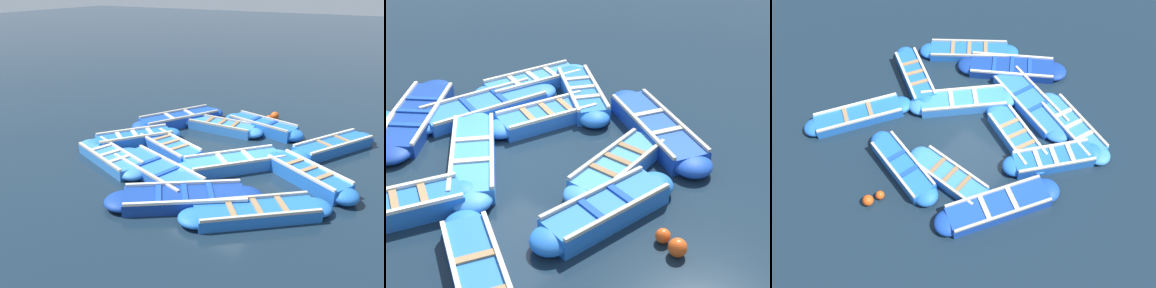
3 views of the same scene
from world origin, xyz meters
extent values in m
plane|color=#162838|center=(0.00, 0.00, 0.00)|extent=(120.00, 120.00, 0.00)
cube|color=blue|center=(-2.20, 2.57, 0.14)|extent=(2.80, 2.48, 0.29)
ellipsoid|color=blue|center=(-3.33, 1.67, 0.14)|extent=(1.13, 1.13, 0.29)
ellipsoid|color=blue|center=(-1.07, 3.47, 0.14)|extent=(1.13, 1.13, 0.29)
cube|color=#B2AD9E|center=(-1.96, 2.26, 0.32)|extent=(2.27, 1.83, 0.07)
cube|color=#B2AD9E|center=(-2.45, 2.87, 0.32)|extent=(2.27, 1.83, 0.07)
cube|color=#9E7A51|center=(-2.68, 2.19, 0.31)|extent=(0.58, 0.68, 0.04)
cube|color=#9E7A51|center=(-2.20, 2.57, 0.31)|extent=(0.58, 0.68, 0.04)
cube|color=#9E7A51|center=(-1.72, 2.95, 0.31)|extent=(0.58, 0.68, 0.04)
cube|color=blue|center=(0.99, 2.03, 0.14)|extent=(3.18, 1.88, 0.29)
ellipsoid|color=blue|center=(-0.45, 2.48, 0.14)|extent=(1.20, 1.18, 0.29)
ellipsoid|color=blue|center=(2.42, 1.57, 0.14)|extent=(1.20, 1.18, 0.29)
cube|color=beige|center=(0.84, 1.58, 0.32)|extent=(2.84, 0.97, 0.07)
cube|color=beige|center=(1.13, 2.47, 0.32)|extent=(2.84, 0.97, 0.07)
cube|color=#1947B7|center=(0.58, 2.16, 0.31)|extent=(0.40, 0.89, 0.04)
cube|color=#1947B7|center=(1.39, 1.90, 0.31)|extent=(0.40, 0.89, 0.04)
cube|color=#3884E0|center=(-0.74, 0.51, 0.18)|extent=(2.64, 2.74, 0.35)
ellipsoid|color=#3884E0|center=(-1.73, -0.56, 0.18)|extent=(1.17, 1.18, 0.35)
ellipsoid|color=#3884E0|center=(0.26, 1.57, 0.18)|extent=(1.17, 1.18, 0.35)
cube|color=beige|center=(-0.44, 0.23, 0.39)|extent=(2.00, 2.15, 0.07)
cube|color=beige|center=(-1.03, 0.78, 0.39)|extent=(2.00, 2.15, 0.07)
cube|color=beige|center=(-1.02, 0.20, 0.37)|extent=(0.67, 0.64, 0.04)
cube|color=beige|center=(-0.46, 0.81, 0.37)|extent=(0.67, 0.64, 0.04)
cube|color=blue|center=(-0.42, -2.74, 0.20)|extent=(2.60, 1.32, 0.40)
ellipsoid|color=blue|center=(-1.63, -2.47, 0.20)|extent=(0.90, 0.88, 0.40)
ellipsoid|color=blue|center=(0.80, -3.02, 0.20)|extent=(0.90, 0.88, 0.40)
cube|color=#B2AD9E|center=(-0.49, -3.09, 0.43)|extent=(2.40, 0.61, 0.07)
cube|color=#B2AD9E|center=(-0.34, -2.40, 0.43)|extent=(2.40, 0.61, 0.07)
cube|color=#1947B7|center=(-0.76, -2.67, 0.42)|extent=(0.29, 0.71, 0.04)
cube|color=#1947B7|center=(-0.07, -2.82, 0.42)|extent=(0.29, 0.71, 0.04)
cube|color=navy|center=(-0.44, 2.89, 0.15)|extent=(3.06, 2.52, 0.31)
ellipsoid|color=navy|center=(-1.69, 2.05, 0.15)|extent=(1.30, 1.29, 0.31)
ellipsoid|color=navy|center=(0.81, 3.74, 0.15)|extent=(1.30, 1.29, 0.31)
cube|color=silver|center=(-0.18, 2.52, 0.34)|extent=(2.49, 1.73, 0.07)
cube|color=silver|center=(-0.70, 3.27, 0.34)|extent=(2.49, 1.73, 0.07)
cube|color=#1947B7|center=(-0.97, 2.53, 0.33)|extent=(0.61, 0.80, 0.04)
cube|color=#1947B7|center=(-0.44, 2.89, 0.33)|extent=(0.61, 0.80, 0.04)
cube|color=#1947B7|center=(0.09, 3.26, 0.33)|extent=(0.61, 0.80, 0.04)
cube|color=#1947B7|center=(2.66, -1.91, 0.19)|extent=(2.30, 3.10, 0.38)
ellipsoid|color=#1947B7|center=(1.90, -3.24, 0.19)|extent=(1.15, 1.16, 0.38)
ellipsoid|color=#1947B7|center=(3.41, -0.59, 0.19)|extent=(1.15, 1.16, 0.38)
cube|color=#B2AD9E|center=(3.02, -2.12, 0.41)|extent=(1.55, 2.64, 0.07)
cube|color=#B2AD9E|center=(2.30, -1.71, 0.41)|extent=(1.55, 2.64, 0.07)
cube|color=beige|center=(2.44, -2.29, 0.40)|extent=(0.76, 0.52, 0.04)
cube|color=beige|center=(2.87, -1.54, 0.40)|extent=(0.76, 0.52, 0.04)
cube|color=blue|center=(1.56, 0.47, 0.16)|extent=(2.47, 1.65, 0.33)
ellipsoid|color=blue|center=(0.49, 0.90, 0.16)|extent=(1.04, 1.03, 0.33)
ellipsoid|color=blue|center=(2.64, 0.05, 0.16)|extent=(1.04, 1.03, 0.33)
cube|color=silver|center=(1.42, 0.11, 0.36)|extent=(2.14, 0.91, 0.07)
cube|color=silver|center=(1.71, 0.83, 0.36)|extent=(2.14, 0.91, 0.07)
cube|color=#9E7A51|center=(1.11, 0.66, 0.35)|extent=(0.41, 0.75, 0.04)
cube|color=#9E7A51|center=(1.56, 0.47, 0.35)|extent=(0.41, 0.75, 0.04)
cube|color=#9E7A51|center=(2.02, 0.29, 0.35)|extent=(0.41, 0.75, 0.04)
cube|color=blue|center=(-3.02, -2.25, 0.16)|extent=(2.15, 2.90, 0.33)
ellipsoid|color=blue|center=(-3.74, -3.49, 0.16)|extent=(1.02, 1.03, 0.33)
ellipsoid|color=blue|center=(-2.29, -1.00, 0.16)|extent=(1.02, 1.03, 0.33)
cube|color=silver|center=(-2.70, -2.43, 0.36)|extent=(1.49, 2.48, 0.07)
cube|color=silver|center=(-3.33, -2.07, 0.36)|extent=(1.49, 2.48, 0.07)
cube|color=#9E7A51|center=(-3.22, -2.60, 0.35)|extent=(0.68, 0.48, 0.04)
cube|color=#9E7A51|center=(-2.81, -1.90, 0.35)|extent=(0.68, 0.48, 0.04)
cube|color=blue|center=(-2.80, 0.28, 0.20)|extent=(2.51, 1.85, 0.39)
ellipsoid|color=blue|center=(-3.87, 0.86, 0.20)|extent=(1.00, 0.99, 0.39)
ellipsoid|color=blue|center=(-1.74, -0.30, 0.20)|extent=(1.00, 0.99, 0.39)
cube|color=silver|center=(-2.97, -0.03, 0.43)|extent=(2.13, 1.21, 0.07)
cube|color=silver|center=(-2.64, 0.59, 0.43)|extent=(2.13, 1.21, 0.07)
cube|color=#9E7A51|center=(-3.26, 0.52, 0.41)|extent=(0.45, 0.67, 0.04)
cube|color=#9E7A51|center=(-2.80, 0.28, 0.41)|extent=(0.45, 0.67, 0.04)
cube|color=#9E7A51|center=(-2.35, 0.03, 0.41)|extent=(0.45, 0.67, 0.04)
cube|color=blue|center=(2.96, 0.51, 0.18)|extent=(2.18, 2.47, 0.37)
ellipsoid|color=blue|center=(2.18, -0.48, 0.18)|extent=(1.05, 1.06, 0.37)
ellipsoid|color=blue|center=(3.73, 1.50, 0.18)|extent=(1.05, 1.06, 0.37)
cube|color=beige|center=(3.24, 0.29, 0.40)|extent=(1.58, 1.98, 0.07)
cube|color=beige|center=(2.67, 0.73, 0.40)|extent=(1.58, 1.98, 0.07)
cube|color=beige|center=(2.63, 0.09, 0.39)|extent=(0.64, 0.55, 0.04)
cube|color=beige|center=(2.96, 0.51, 0.39)|extent=(0.64, 0.55, 0.04)
cube|color=beige|center=(3.29, 0.93, 0.39)|extent=(0.64, 0.55, 0.04)
cube|color=#3884E0|center=(0.93, -2.06, 0.16)|extent=(2.41, 0.85, 0.32)
ellipsoid|color=#3884E0|center=(-0.27, -2.08, 0.16)|extent=(0.79, 0.76, 0.32)
ellipsoid|color=#3884E0|center=(2.13, -2.05, 0.16)|extent=(0.79, 0.76, 0.32)
cube|color=#B2AD9E|center=(0.94, -2.43, 0.35)|extent=(2.35, 0.12, 0.07)
cube|color=#B2AD9E|center=(0.92, -1.70, 0.35)|extent=(2.35, 0.12, 0.07)
cube|color=olive|center=(0.42, -2.07, 0.34)|extent=(0.15, 0.72, 0.04)
cube|color=olive|center=(0.93, -2.06, 0.34)|extent=(0.15, 0.72, 0.04)
cube|color=olive|center=(1.44, -2.06, 0.34)|extent=(0.15, 0.72, 0.04)
cube|color=#3884E0|center=(2.73, 2.03, 0.15)|extent=(2.69, 1.63, 0.30)
ellipsoid|color=#3884E0|center=(1.53, 2.45, 0.15)|extent=(0.99, 0.97, 0.30)
ellipsoid|color=#3884E0|center=(3.94, 1.60, 0.15)|extent=(0.99, 0.97, 0.30)
cube|color=beige|center=(2.61, 1.68, 0.34)|extent=(2.40, 0.92, 0.07)
cube|color=beige|center=(2.86, 2.37, 0.34)|extent=(2.40, 0.92, 0.07)
cube|color=beige|center=(2.22, 2.21, 0.32)|extent=(0.37, 0.73, 0.04)
cube|color=beige|center=(2.73, 2.03, 0.32)|extent=(0.37, 0.73, 0.04)
cube|color=beige|center=(3.25, 1.84, 0.32)|extent=(0.37, 0.73, 0.04)
sphere|color=#E05119|center=(-0.27, -3.87, 0.14)|extent=(0.27, 0.27, 0.27)
sphere|color=#E05119|center=(-0.40, -4.23, 0.17)|extent=(0.33, 0.33, 0.33)
camera|label=1|loc=(-4.56, 9.72, 5.10)|focal=35.00mm
camera|label=2|loc=(-6.62, -7.11, 6.46)|focal=50.00mm
camera|label=3|loc=(5.85, -7.21, 11.91)|focal=42.00mm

